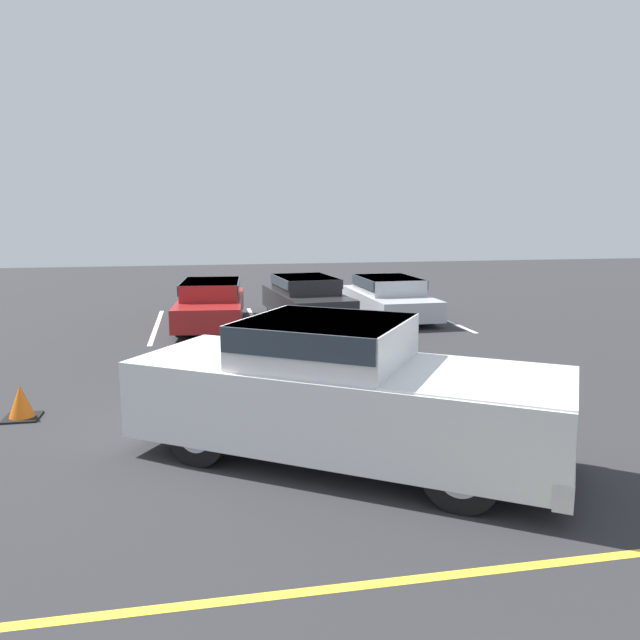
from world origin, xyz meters
The scene contains 12 objects.
ground_plane centered at (0.00, 0.00, 0.00)m, with size 60.00×60.00×0.00m, color #2D2D30.
stall_stripe_a centered at (-2.18, 9.53, 0.00)m, with size 0.12×5.43×0.01m, color white.
stall_stripe_b centered at (0.59, 9.53, 0.00)m, with size 0.12×5.43×0.01m, color white.
stall_stripe_c centered at (3.36, 9.53, 0.00)m, with size 0.12×5.43×0.01m, color white.
stall_stripe_d centered at (6.13, 9.53, 0.00)m, with size 0.12×5.43×0.01m, color white.
aisle_stripe_foreground centered at (0.79, -3.46, 0.00)m, with size 0.12×7.08×0.01m, color yellow.
pickup_truck centered at (0.81, -0.75, 0.90)m, with size 5.65×4.68×1.81m.
parked_sedan_a centered at (-0.66, 9.34, 0.67)m, with size 2.11×4.77×1.25m.
parked_sedan_b centered at (2.09, 9.73, 0.68)m, with size 2.16×4.53×1.28m.
parked_sedan_c centered at (4.62, 9.74, 0.64)m, with size 1.88×4.54×1.21m.
traffic_cone centered at (-3.72, 1.77, 0.24)m, with size 0.52×0.52×0.53m.
wheel_stop_curb centered at (2.24, 12.91, 0.07)m, with size 1.87×0.20×0.14m, color #B7B2A8.
Camera 1 is at (-0.97, -8.14, 3.14)m, focal length 35.00 mm.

